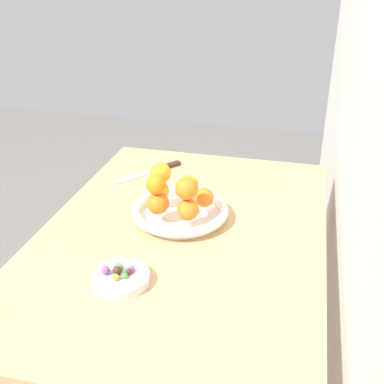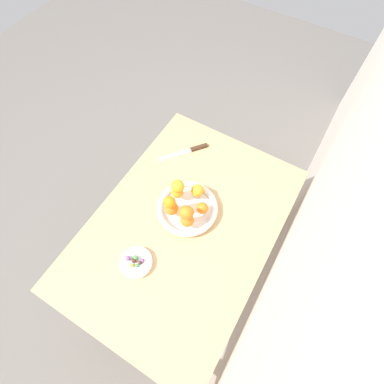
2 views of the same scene
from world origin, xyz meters
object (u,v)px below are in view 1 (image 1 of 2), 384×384
orange_3 (189,185)px  knife (154,171)px  candy_ball_1 (132,269)px  orange_1 (188,210)px  candy_ball_4 (125,276)px  candy_ball_3 (119,267)px  candy_ball_5 (116,277)px  candy_ball_0 (129,272)px  fruit_bowl (180,212)px  orange_0 (158,203)px  orange_6 (187,188)px  candy_ball_7 (106,270)px  orange_2 (204,198)px  orange_5 (161,173)px  dining_table (182,259)px  candy_ball_2 (117,270)px  orange_4 (160,190)px  candy_ball_6 (118,268)px  orange_7 (156,185)px  candy_dish (121,278)px

orange_3 → knife: (-0.21, -0.17, -0.06)m
knife → candy_ball_1: bearing=13.0°
orange_1 → candy_ball_4: size_ratio=4.05×
candy_ball_3 → candy_ball_5: (0.03, 0.01, -0.00)m
candy_ball_0 → candy_ball_3: 0.03m
orange_1 → candy_ball_5: (0.27, -0.10, -0.04)m
candy_ball_4 → candy_ball_5: (0.01, -0.02, 0.00)m
fruit_bowl → orange_0: (0.05, -0.05, 0.05)m
orange_6 → candy_ball_0: size_ratio=4.22×
candy_ball_7 → orange_1: bearing=153.0°
orange_6 → orange_2: bearing=158.2°
orange_5 → candy_ball_7: (0.35, -0.03, -0.09)m
candy_ball_0 → orange_1: bearing=162.4°
dining_table → candy_ball_2: bearing=-19.6°
orange_5 → orange_0: bearing=11.3°
candy_ball_3 → candy_ball_7: bearing=-56.4°
orange_4 → candy_ball_4: (0.35, 0.03, -0.04)m
orange_3 → candy_ball_4: orange_3 is taller
orange_3 → candy_ball_6: (0.39, -0.07, -0.04)m
fruit_bowl → candy_ball_1: bearing=-6.5°
orange_2 → candy_ball_0: bearing=-17.6°
fruit_bowl → candy_ball_0: (0.31, -0.04, 0.01)m
orange_3 → orange_7: (0.14, -0.06, 0.06)m
candy_ball_6 → candy_dish: bearing=42.1°
orange_2 → orange_7: orange_7 is taller
candy_dish → knife: size_ratio=0.62×
orange_5 → dining_table: bearing=41.4°
dining_table → orange_4: orange_4 is taller
candy_ball_5 → orange_5: bearing=-179.4°
orange_2 → orange_0: bearing=-58.3°
fruit_bowl → candy_dish: (0.32, -0.06, -0.01)m
orange_0 → orange_7: bearing=-51.6°
fruit_bowl → orange_7: size_ratio=5.24×
candy_ball_0 → candy_ball_1: size_ratio=0.94×
candy_ball_1 → candy_ball_2: (0.02, -0.03, 0.00)m
orange_6 → candy_ball_7: (0.26, -0.12, -0.10)m
orange_3 → orange_6: orange_6 is taller
candy_dish → candy_ball_3: size_ratio=6.14×
candy_ball_6 → orange_5: bearing=179.9°
orange_6 → candy_ball_1: bearing=-16.5°
candy_ball_4 → orange_2: bearing=162.5°
orange_0 → orange_2: size_ratio=1.15×
orange_3 → orange_7: size_ratio=1.11×
orange_2 → candy_ball_1: orange_2 is taller
candy_ball_4 → candy_ball_2: bearing=-115.8°
candy_ball_7 → orange_6: bearing=154.4°
candy_ball_1 → candy_ball_7: candy_ball_7 is taller
orange_4 → orange_5: (0.00, 0.00, 0.06)m
orange_0 → orange_2: 0.13m
dining_table → candy_ball_7: candy_ball_7 is taller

